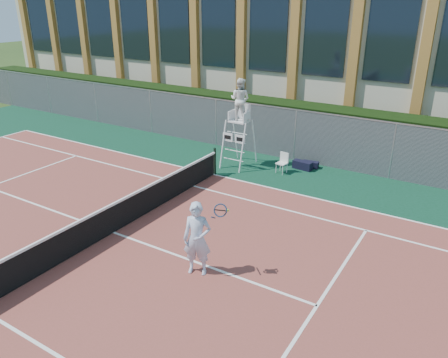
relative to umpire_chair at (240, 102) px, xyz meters
The scene contains 12 objects.
ground 7.55m from the umpire_chair, 92.26° to the right, with size 120.00×120.00×0.00m, color #233814.
apron 6.62m from the umpire_chair, 92.63° to the right, with size 36.00×20.00×0.01m, color #0B341D.
tennis_court 7.54m from the umpire_chair, 92.26° to the right, with size 23.77×10.97×0.02m, color brown.
tennis_net 7.37m from the umpire_chair, 92.26° to the right, with size 0.10×11.30×1.10m.
fence 2.37m from the umpire_chair, 99.03° to the left, with size 40.00×0.06×2.20m, color #595E60, non-canonical shape.
hedge 3.36m from the umpire_chair, 95.38° to the left, with size 40.00×1.40×2.20m, color black.
building 11.00m from the umpire_chair, 91.46° to the left, with size 45.00×10.60×8.22m.
umpire_chair is the anchor object (origin of this frame).
plastic_chair 2.92m from the umpire_chair, ahead, with size 0.43×0.43×0.82m.
sports_bag_near 3.63m from the umpire_chair, 20.15° to the left, with size 0.80×0.32×0.34m, color black.
sports_bag_far 3.90m from the umpire_chair, 25.31° to the left, with size 0.66×0.29×0.26m, color black.
tennis_player 8.17m from the umpire_chair, 67.50° to the right, with size 1.12×0.82×1.94m.
Camera 1 is at (8.85, -7.97, 6.49)m, focal length 35.00 mm.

